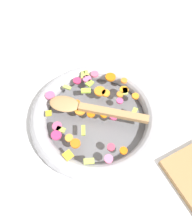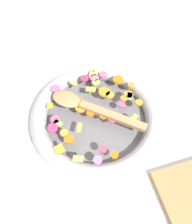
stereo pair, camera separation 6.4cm
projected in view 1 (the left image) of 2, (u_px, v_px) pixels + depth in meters
name	position (u px, v px, depth m)	size (l,w,h in m)	color
ground_plane	(96.00, 120.00, 0.69)	(4.00, 4.00, 0.00)	silver
skillet	(96.00, 117.00, 0.67)	(0.40, 0.40, 0.05)	slate
chopped_vegetables	(91.00, 105.00, 0.65)	(0.32, 0.30, 0.01)	orange
wooden_spoon	(87.00, 108.00, 0.63)	(0.22, 0.25, 0.01)	#A87F51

